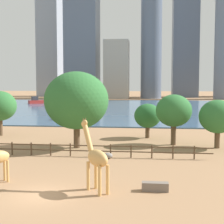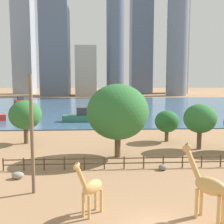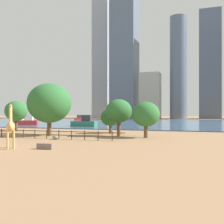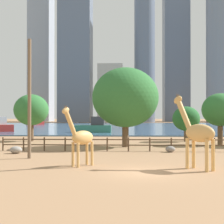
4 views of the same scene
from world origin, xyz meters
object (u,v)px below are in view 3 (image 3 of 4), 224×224
at_px(tree_left_large, 49,103).
at_px(tree_center_broad, 110,117).
at_px(tree_right_small, 146,114).
at_px(boat_tug, 85,122).
at_px(boat_sailboat, 80,119).
at_px(boulder_near_fence, 56,137).
at_px(tree_left_small, 119,111).
at_px(tree_right_tall, 16,111).
at_px(boat_barge, 26,122).
at_px(boat_ferry, 20,119).
at_px(feeding_trough, 45,146).
at_px(giraffe_companion, 11,126).

distance_m(tree_left_large, tree_center_broad, 11.37).
height_order(tree_right_small, boat_tug, tree_right_small).
height_order(tree_left_large, boat_tug, tree_left_large).
bearing_deg(tree_left_large, boat_sailboat, 112.08).
distance_m(boulder_near_fence, tree_left_small, 11.28).
bearing_deg(tree_center_broad, tree_right_tall, -179.29).
bearing_deg(boat_barge, tree_left_small, 122.18).
relative_size(tree_right_tall, boat_tug, 0.92).
bearing_deg(tree_right_small, tree_left_small, 162.92).
relative_size(boulder_near_fence, boat_ferry, 0.12).
relative_size(tree_left_small, boat_sailboat, 1.04).
distance_m(tree_right_tall, boat_tug, 20.55).
bearing_deg(tree_left_large, feeding_trough, -59.52).
xyz_separation_m(tree_left_small, tree_right_small, (4.76, -1.46, -0.49)).
height_order(tree_center_broad, boat_sailboat, tree_center_broad).
relative_size(feeding_trough, tree_center_broad, 0.39).
bearing_deg(tree_left_small, boat_tug, 125.51).
distance_m(feeding_trough, boat_ferry, 91.01).
bearing_deg(boat_barge, tree_right_small, 123.98).
distance_m(tree_left_small, boat_sailboat, 84.16).
xyz_separation_m(tree_right_tall, boat_tug, (6.44, 19.29, -2.90)).
distance_m(feeding_trough, tree_left_large, 17.75).
relative_size(tree_left_small, boat_ferry, 0.81).
relative_size(giraffe_companion, boat_ferry, 0.67).
relative_size(tree_left_large, boat_ferry, 1.17).
distance_m(tree_left_large, tree_right_small, 15.90).
bearing_deg(tree_left_large, tree_left_small, 15.71).
bearing_deg(giraffe_companion, tree_center_broad, -47.26).
distance_m(feeding_trough, boat_barge, 54.90).
height_order(giraffe_companion, tree_right_small, tree_right_small).
xyz_separation_m(tree_right_tall, boat_barge, (-12.78, 20.89, -2.90)).
relative_size(tree_right_small, boat_barge, 0.77).
height_order(giraffe_companion, feeding_trough, giraffe_companion).
relative_size(feeding_trough, boat_barge, 0.25).
relative_size(boat_ferry, boat_sailboat, 1.29).
xyz_separation_m(giraffe_companion, boat_tug, (-10.73, 42.12, -1.12)).
xyz_separation_m(giraffe_companion, tree_left_large, (-4.68, 15.20, 3.02)).
bearing_deg(tree_right_tall, boat_sailboat, 105.01).
distance_m(giraffe_companion, boat_tug, 43.48).
bearing_deg(giraffe_companion, feeding_trough, -121.64).
relative_size(tree_left_small, tree_right_small, 1.10).
xyz_separation_m(feeding_trough, tree_right_tall, (-21.13, 22.28, 3.80)).
relative_size(boat_sailboat, boat_barge, 0.81).
bearing_deg(boat_sailboat, feeding_trough, -103.66).
relative_size(tree_left_large, boat_tug, 1.27).
bearing_deg(tree_center_broad, tree_right_small, -38.47).
relative_size(boulder_near_fence, boat_barge, 0.13).
distance_m(boulder_near_fence, feeding_trough, 10.50).
bearing_deg(boat_tug, giraffe_companion, 103.68).
distance_m(boulder_near_fence, tree_left_large, 8.35).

